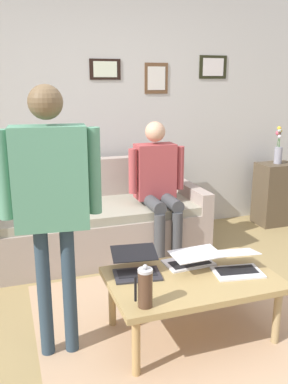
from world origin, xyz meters
name	(u,v)px	position (x,y,z in m)	size (l,w,h in m)	color
ground_plane	(179,345)	(0.00, 0.00, 0.00)	(7.68, 7.68, 0.00)	#998151
area_rug	(197,341)	(-0.13, 0.00, 0.00)	(1.99, 2.23, 0.01)	tan
back_wall	(98,110)	(0.00, -2.20, 1.35)	(7.04, 0.11, 2.70)	beige
couch	(97,222)	(0.16, -1.64, 0.31)	(2.03, 0.85, 0.88)	#A19186
coffee_table	(192,283)	(-0.13, -0.10, 0.37)	(1.09, 0.68, 0.42)	#A58953
laptop_left	(236,265)	(-0.43, -0.08, 0.46)	(0.36, 0.33, 0.13)	silver
laptop_center	(136,267)	(0.20, -0.27, 0.46)	(0.34, 0.36, 0.13)	#28282D
laptop_right	(191,260)	(-0.19, -0.25, 0.46)	(0.35, 0.32, 0.12)	silver
french_press	(145,288)	(0.28, 0.14, 0.53)	(0.11, 0.09, 0.26)	#4C3323
side_shelf	(275,194)	(-2.00, -1.81, 0.36)	(0.42, 0.32, 0.72)	brown
flower_vase	(278,150)	(-2.00, -1.81, 0.88)	(0.09, 0.10, 0.43)	gray
person_standing	(51,191)	(0.73, -0.19, 1.04)	(0.58, 0.23, 1.63)	#2A3C4A
person_seated	(158,181)	(-0.38, -1.42, 0.73)	(0.55, 0.51, 1.28)	#3D3F41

